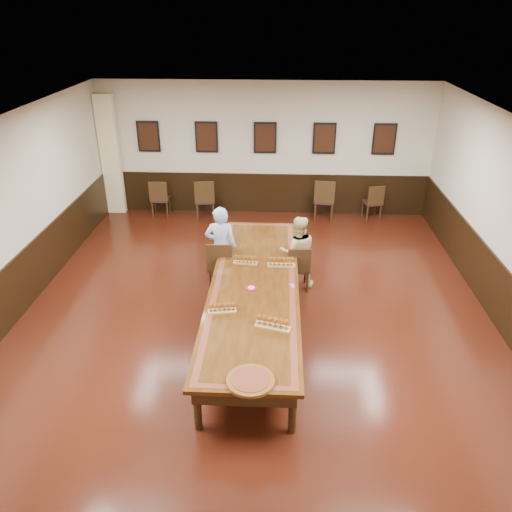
# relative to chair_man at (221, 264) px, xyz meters

# --- Properties ---
(floor) EXTENTS (8.00, 10.00, 0.02)m
(floor) POSITION_rel_chair_man_xyz_m (0.67, -1.14, -0.50)
(floor) COLOR black
(floor) RESTS_ON ground
(ceiling) EXTENTS (8.00, 10.00, 0.02)m
(ceiling) POSITION_rel_chair_man_xyz_m (0.67, -1.14, 2.72)
(ceiling) COLOR white
(ceiling) RESTS_ON floor
(wall_back) EXTENTS (8.00, 0.02, 3.20)m
(wall_back) POSITION_rel_chair_man_xyz_m (0.67, 3.87, 1.11)
(wall_back) COLOR beige
(wall_back) RESTS_ON floor
(chair_man) EXTENTS (0.47, 0.51, 0.98)m
(chair_man) POSITION_rel_chair_man_xyz_m (0.00, 0.00, 0.00)
(chair_man) COLOR black
(chair_man) RESTS_ON floor
(chair_woman) EXTENTS (0.45, 0.49, 0.88)m
(chair_woman) POSITION_rel_chair_man_xyz_m (1.40, 0.08, -0.05)
(chair_woman) COLOR black
(chair_woman) RESTS_ON floor
(spare_chair_a) EXTENTS (0.46, 0.50, 0.94)m
(spare_chair_a) POSITION_rel_chair_man_xyz_m (-1.89, 3.47, -0.02)
(spare_chair_a) COLOR black
(spare_chair_a) RESTS_ON floor
(spare_chair_b) EXTENTS (0.53, 0.57, 1.00)m
(spare_chair_b) POSITION_rel_chair_man_xyz_m (-0.77, 3.37, 0.01)
(spare_chair_b) COLOR black
(spare_chair_b) RESTS_ON floor
(spare_chair_c) EXTENTS (0.54, 0.58, 1.03)m
(spare_chair_c) POSITION_rel_chair_man_xyz_m (2.14, 3.46, 0.02)
(spare_chair_c) COLOR black
(spare_chair_c) RESTS_ON floor
(spare_chair_d) EXTENTS (0.50, 0.52, 0.87)m
(spare_chair_d) POSITION_rel_chair_man_xyz_m (3.31, 3.56, -0.05)
(spare_chair_d) COLOR black
(spare_chair_d) RESTS_ON floor
(person_man) EXTENTS (0.58, 0.39, 1.57)m
(person_man) POSITION_rel_chair_man_xyz_m (-0.00, 0.10, 0.29)
(person_man) COLOR #538BD1
(person_man) RESTS_ON floor
(person_woman) EXTENTS (0.73, 0.60, 1.38)m
(person_woman) POSITION_rel_chair_man_xyz_m (1.39, 0.17, 0.20)
(person_woman) COLOR beige
(person_woman) RESTS_ON floor
(pink_phone) EXTENTS (0.10, 0.14, 0.01)m
(pink_phone) POSITION_rel_chair_man_xyz_m (1.27, -1.17, 0.26)
(pink_phone) COLOR #DE4A8F
(pink_phone) RESTS_ON conference_table
(curtain) EXTENTS (0.45, 0.18, 2.90)m
(curtain) POSITION_rel_chair_man_xyz_m (-3.08, 3.68, 0.96)
(curtain) COLOR beige
(curtain) RESTS_ON floor
(wainscoting) EXTENTS (8.00, 10.00, 1.00)m
(wainscoting) POSITION_rel_chair_man_xyz_m (0.67, -1.14, 0.01)
(wainscoting) COLOR black
(wainscoting) RESTS_ON floor
(conference_table) EXTENTS (1.40, 5.00, 0.76)m
(conference_table) POSITION_rel_chair_man_xyz_m (0.67, -1.14, 0.12)
(conference_table) COLOR #321A08
(conference_table) RESTS_ON floor
(posters) EXTENTS (6.14, 0.04, 0.74)m
(posters) POSITION_rel_chair_man_xyz_m (0.67, 3.80, 1.41)
(posters) COLOR black
(posters) RESTS_ON wall_back
(flight_a) EXTENTS (0.43, 0.16, 0.16)m
(flight_a) POSITION_rel_chair_man_xyz_m (0.48, -0.45, 0.33)
(flight_a) COLOR #9E7442
(flight_a) RESTS_ON conference_table
(flight_b) EXTENTS (0.47, 0.15, 0.18)m
(flight_b) POSITION_rel_chair_man_xyz_m (1.10, -0.52, 0.34)
(flight_b) COLOR #9E7442
(flight_b) RESTS_ON conference_table
(flight_c) EXTENTS (0.43, 0.19, 0.16)m
(flight_c) POSITION_rel_chair_man_xyz_m (0.25, -1.97, 0.33)
(flight_c) COLOR #9E7442
(flight_c) RESTS_ON conference_table
(flight_d) EXTENTS (0.52, 0.28, 0.19)m
(flight_d) POSITION_rel_chair_man_xyz_m (0.98, -2.33, 0.35)
(flight_d) COLOR #9E7442
(flight_d) RESTS_ON conference_table
(red_plate_grp) EXTENTS (0.19, 0.19, 0.02)m
(red_plate_grp) POSITION_rel_chair_man_xyz_m (0.63, -1.29, 0.27)
(red_plate_grp) COLOR #B30B2F
(red_plate_grp) RESTS_ON conference_table
(carved_platter) EXTENTS (0.70, 0.70, 0.05)m
(carved_platter) POSITION_rel_chair_man_xyz_m (0.74, -3.44, 0.28)
(carved_platter) COLOR #5C3412
(carved_platter) RESTS_ON conference_table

